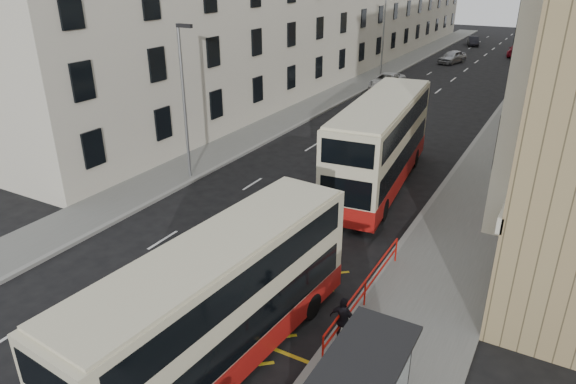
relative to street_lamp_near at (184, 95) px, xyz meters
The scene contains 17 objects.
ground 14.35m from the street_lamp_near, 62.11° to the right, with size 200.00×200.00×0.00m, color black.
pavement_right 23.47m from the street_lamp_near, 51.44° to the left, with size 4.00×120.00×0.15m, color #62625E.
pavement_left 18.60m from the street_lamp_near, 93.66° to the left, with size 3.00×120.00×0.15m, color #62625E.
kerb_right 22.30m from the street_lamp_near, 55.55° to the left, with size 0.25×120.00×0.15m, color gray.
kerb_left 18.57m from the street_lamp_near, 88.89° to the left, with size 0.25×120.00×0.15m, color gray.
road_markings 33.92m from the street_lamp_near, 79.11° to the left, with size 10.00×110.00×0.01m, color silver, non-canonical shape.
terrace_left 34.29m from the street_lamp_near, 101.93° to the left, with size 9.18×79.00×13.25m.
guard_railing 14.56m from the street_lamp_near, 26.38° to the right, with size 0.06×6.56×1.01m.
street_lamp_near is the anchor object (origin of this frame).
street_lamp_far 30.00m from the street_lamp_near, 90.00° to the left, with size 0.93×0.18×8.00m.
double_decker_front 14.84m from the street_lamp_near, 47.08° to the right, with size 3.08×10.26×4.04m.
double_decker_rear 10.36m from the street_lamp_near, 23.13° to the left, with size 3.86×11.88×4.65m.
pedestrian_far 15.62m from the street_lamp_near, 33.16° to the right, with size 0.92×0.38×1.57m, color black.
white_van 26.96m from the street_lamp_near, 86.13° to the left, with size 2.36×5.11×1.42m, color silver.
car_silver 43.84m from the street_lamp_near, 84.81° to the left, with size 1.77×4.39×1.50m, color #A6A8AE.
car_dark 59.92m from the street_lamp_near, 86.96° to the left, with size 1.36×3.89×1.28m, color black.
car_red 53.50m from the street_lamp_near, 79.18° to the left, with size 2.02×4.97×1.44m, color maroon.
Camera 1 is at (11.05, -8.06, 10.75)m, focal length 32.00 mm.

